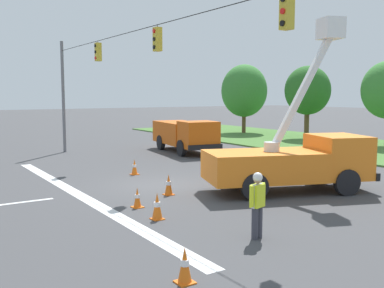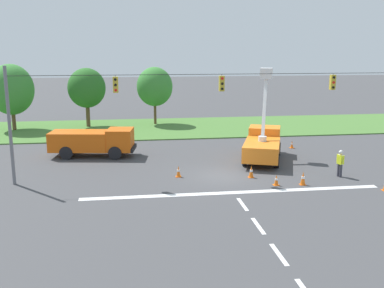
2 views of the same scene
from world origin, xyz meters
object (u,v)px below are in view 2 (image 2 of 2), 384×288
(tree_centre, at_px, (155,87))
(utility_truck_support_near, at_px, (93,141))
(utility_truck_bucket_lift, at_px, (263,143))
(traffic_cone_foreground_right, at_px, (303,178))
(traffic_cone_mid_left, at_px, (178,171))
(tree_far_west, at_px, (11,90))
(traffic_cone_near_bucket, at_px, (251,172))
(traffic_cone_lane_edge_a, at_px, (292,144))
(traffic_cone_mid_right, at_px, (276,180))
(road_worker, at_px, (340,162))
(tree_west, at_px, (87,88))

(tree_centre, height_order, utility_truck_support_near, tree_centre)
(utility_truck_bucket_lift, distance_m, traffic_cone_foreground_right, 6.52)
(utility_truck_bucket_lift, height_order, traffic_cone_mid_left, utility_truck_bucket_lift)
(tree_far_west, bearing_deg, traffic_cone_foreground_right, -44.34)
(tree_far_west, height_order, traffic_cone_near_bucket, tree_far_west)
(tree_far_west, xyz_separation_m, traffic_cone_lane_edge_a, (24.89, -11.54, -3.82))
(traffic_cone_foreground_right, relative_size, traffic_cone_mid_right, 1.22)
(traffic_cone_foreground_right, bearing_deg, tree_far_west, 135.66)
(utility_truck_bucket_lift, relative_size, traffic_cone_near_bucket, 8.68)
(tree_centre, xyz_separation_m, traffic_cone_mid_right, (6.03, -22.84, -3.78))
(tree_centre, relative_size, road_worker, 3.50)
(utility_truck_support_near, xyz_separation_m, traffic_cone_lane_edge_a, (16.17, 0.64, -0.90))
(utility_truck_bucket_lift, height_order, utility_truck_support_near, utility_truck_bucket_lift)
(tree_centre, distance_m, traffic_cone_mid_left, 20.56)
(road_worker, bearing_deg, tree_centre, 116.30)
(utility_truck_bucket_lift, bearing_deg, traffic_cone_near_bucket, -115.15)
(tree_far_west, height_order, traffic_cone_mid_right, tree_far_west)
(utility_truck_support_near, height_order, traffic_cone_near_bucket, utility_truck_support_near)
(tree_west, bearing_deg, tree_far_west, -173.15)
(traffic_cone_near_bucket, bearing_deg, tree_west, 120.52)
(traffic_cone_mid_left, bearing_deg, tree_centre, 90.90)
(tree_west, xyz_separation_m, traffic_cone_foreground_right, (14.70, -22.31, -3.69))
(road_worker, bearing_deg, tree_west, 130.23)
(traffic_cone_foreground_right, bearing_deg, utility_truck_support_near, 145.00)
(utility_truck_bucket_lift, bearing_deg, traffic_cone_mid_right, -99.20)
(traffic_cone_foreground_right, relative_size, traffic_cone_mid_left, 1.12)
(tree_west, relative_size, road_worker, 3.48)
(road_worker, bearing_deg, traffic_cone_mid_right, -165.26)
(traffic_cone_near_bucket, bearing_deg, traffic_cone_mid_right, -59.60)
(utility_truck_support_near, height_order, traffic_cone_mid_right, utility_truck_support_near)
(road_worker, xyz_separation_m, traffic_cone_mid_right, (-4.66, -1.23, -0.67))
(road_worker, xyz_separation_m, traffic_cone_near_bucket, (-5.73, 0.61, -0.60))
(utility_truck_bucket_lift, bearing_deg, tree_west, 131.58)
(traffic_cone_mid_left, height_order, traffic_cone_lane_edge_a, traffic_cone_mid_left)
(traffic_cone_lane_edge_a, bearing_deg, utility_truck_bucket_lift, -135.81)
(traffic_cone_foreground_right, distance_m, traffic_cone_lane_edge_a, 10.33)
(traffic_cone_lane_edge_a, bearing_deg, tree_centre, 129.06)
(tree_far_west, xyz_separation_m, road_worker, (24.96, -20.08, -3.13))
(utility_truck_support_near, distance_m, traffic_cone_mid_left, 8.79)
(tree_centre, relative_size, utility_truck_bucket_lift, 0.90)
(tree_west, relative_size, tree_centre, 1.00)
(traffic_cone_mid_right, bearing_deg, road_worker, 14.74)
(utility_truck_support_near, bearing_deg, tree_centre, 67.96)
(tree_west, xyz_separation_m, road_worker, (17.72, -20.95, -3.10))
(traffic_cone_foreground_right, bearing_deg, traffic_cone_near_bucket, 144.12)
(road_worker, bearing_deg, tree_far_west, 141.18)
(tree_west, height_order, traffic_cone_foreground_right, tree_west)
(tree_west, distance_m, traffic_cone_lane_edge_a, 21.91)
(tree_far_west, bearing_deg, utility_truck_bucket_lift, -35.15)
(tree_west, relative_size, utility_truck_support_near, 0.92)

